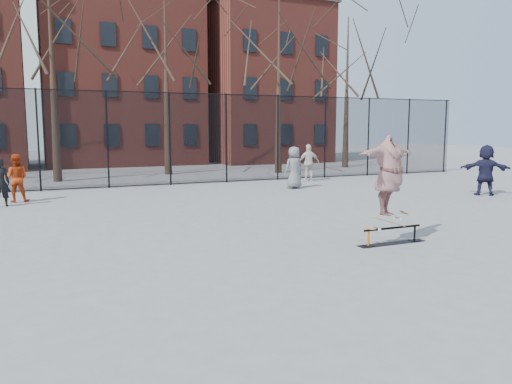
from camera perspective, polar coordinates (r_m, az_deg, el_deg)
name	(u,v)px	position (r m, az deg, el deg)	size (l,w,h in m)	color
ground	(282,261)	(9.54, 3.00, -7.85)	(100.00, 100.00, 0.00)	slate
skate_rail	(392,237)	(11.24, 15.29, -4.99)	(1.68, 0.26, 0.37)	black
skateboard	(387,225)	(11.10, 14.78, -3.67)	(0.90, 0.21, 0.11)	olive
skater	(389,183)	(10.96, 14.94, 1.00)	(2.10, 0.57, 1.71)	#61378B
bystander_black	(0,183)	(17.71, -27.20, 0.97)	(0.56, 0.37, 1.54)	black
bystander_red	(16,178)	(18.58, -25.73, 1.44)	(0.79, 0.61, 1.62)	#A8310E
bystander_white	(309,163)	(23.40, 6.05, 3.35)	(1.01, 0.42, 1.72)	silver
bystander_navy	(486,170)	(20.24, 24.76, 2.29)	(1.74, 0.55, 1.87)	#1C1B37
bystander_extra	(294,168)	(20.46, 4.36, 2.79)	(0.84, 0.55, 1.72)	slate
fence	(141,138)	(21.60, -12.96, 6.04)	(34.03, 0.07, 4.00)	black
tree_row	(116,25)	(26.10, -15.71, 17.87)	(33.66, 7.46, 10.67)	black
rowhouses	(111,72)	(34.72, -16.22, 13.03)	(29.00, 7.00, 13.00)	maroon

